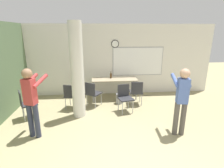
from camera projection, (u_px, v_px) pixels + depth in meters
The scene contains 12 objects.
wall_back at pixel (115, 60), 7.06m from camera, with size 8.00×0.15×2.80m.
support_pillar at pixel (77, 71), 5.05m from camera, with size 0.38×0.38×2.80m.
folding_table at pixel (115, 80), 6.67m from camera, with size 1.73×0.62×0.77m.
bottle_on_table at pixel (111, 76), 6.75m from camera, with size 0.07×0.07×0.26m.
waste_bin at pixel (119, 99), 6.33m from camera, with size 0.25×0.25×0.36m.
chair_table_right at pixel (136, 91), 6.12m from camera, with size 0.47×0.47×0.87m.
chair_near_pillar at pixel (71, 95), 5.77m from camera, with size 0.55×0.55×0.87m.
chair_table_left at pixel (93, 92), 5.99m from camera, with size 0.61×0.61×0.87m.
chair_table_front at pixel (125, 96), 5.62m from camera, with size 0.53×0.53×0.87m.
chair_by_left_wall at pixel (26, 102), 5.13m from camera, with size 0.60×0.60×0.87m.
person_watching_back at pixel (31, 98), 4.09m from camera, with size 0.52×0.69×1.72m.
person_playing_side at pixel (182, 97), 4.19m from camera, with size 0.44×0.68×1.70m.
Camera 1 is at (-0.71, -1.95, 2.50)m, focal length 28.00 mm.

